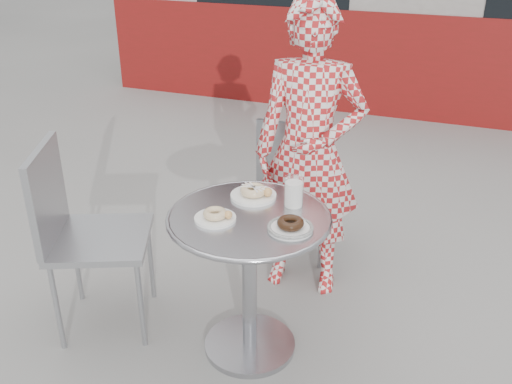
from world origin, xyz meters
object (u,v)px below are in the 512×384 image
(plate_far, at_px, (254,193))
(milk_cup, at_px, (294,193))
(chair_left, at_px, (102,272))
(plate_checker, at_px, (290,226))
(chair_far, at_px, (300,210))
(plate_near, at_px, (216,216))
(seated_person, at_px, (309,153))
(bistro_table, at_px, (249,250))

(plate_far, relative_size, milk_cup, 1.54)
(chair_left, distance_m, plate_checker, 1.02)
(chair_far, distance_m, plate_far, 0.89)
(plate_near, relative_size, plate_checker, 0.93)
(plate_far, bearing_deg, plate_near, -106.28)
(seated_person, bearing_deg, chair_far, 106.49)
(chair_far, height_order, milk_cup, chair_far)
(plate_far, distance_m, plate_checker, 0.32)
(bistro_table, bearing_deg, seated_person, 82.56)
(chair_far, bearing_deg, bistro_table, 93.43)
(bistro_table, relative_size, plate_checker, 3.78)
(chair_far, distance_m, chair_left, 1.21)
(plate_far, height_order, plate_checker, plate_far)
(chair_left, bearing_deg, seated_person, -73.54)
(chair_far, height_order, plate_checker, chair_far)
(plate_far, bearing_deg, milk_cup, -5.01)
(seated_person, xyz_separation_m, milk_cup, (0.06, -0.46, 0.00))
(plate_far, bearing_deg, plate_checker, -42.60)
(chair_far, relative_size, milk_cup, 6.46)
(chair_far, xyz_separation_m, chair_left, (-0.68, -0.99, 0.02))
(plate_far, bearing_deg, chair_left, -161.05)
(chair_left, distance_m, seated_person, 1.16)
(chair_left, bearing_deg, chair_far, -58.22)
(bistro_table, distance_m, chair_far, 0.96)
(bistro_table, xyz_separation_m, chair_far, (-0.04, 0.93, -0.27))
(plate_near, distance_m, plate_checker, 0.31)
(seated_person, height_order, plate_near, seated_person)
(plate_near, xyz_separation_m, plate_checker, (0.31, 0.03, -0.00))
(seated_person, height_order, milk_cup, seated_person)
(bistro_table, distance_m, plate_far, 0.26)
(chair_far, relative_size, plate_far, 4.21)
(plate_near, height_order, plate_checker, plate_checker)
(plate_far, xyz_separation_m, milk_cup, (0.19, -0.02, 0.04))
(chair_left, xyz_separation_m, plate_checker, (0.92, 0.02, 0.43))
(milk_cup, bearing_deg, chair_left, -165.88)
(seated_person, bearing_deg, plate_checker, -85.20)
(chair_left, distance_m, plate_far, 0.85)
(bistro_table, distance_m, chair_left, 0.77)
(plate_far, bearing_deg, seated_person, 74.77)
(bistro_table, relative_size, chair_far, 0.82)
(chair_left, relative_size, milk_cup, 7.02)
(chair_left, height_order, milk_cup, chair_left)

